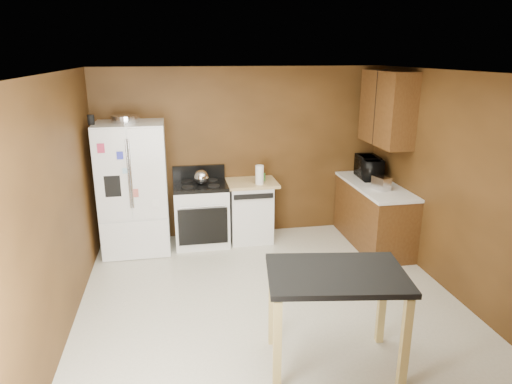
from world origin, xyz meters
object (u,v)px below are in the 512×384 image
object	(u,v)px
pen_cup	(91,120)
toaster	(381,183)
island	(336,287)
refrigerator	(134,188)
gas_range	(201,213)
kettle	(201,177)
green_canister	(262,177)
roasting_pan	(125,119)
paper_towel	(260,175)
microwave	(369,168)
dishwasher	(250,210)

from	to	relation	value
pen_cup	toaster	world-z (taller)	pen_cup
island	toaster	bearing A→B (deg)	57.19
refrigerator	gas_range	distance (m)	1.01
pen_cup	refrigerator	bearing A→B (deg)	11.72
kettle	island	bearing A→B (deg)	-72.11
green_canister	gas_range	bearing A→B (deg)	-176.37
kettle	gas_range	world-z (taller)	kettle
roasting_pan	pen_cup	world-z (taller)	pen_cup
toaster	gas_range	distance (m)	2.56
roasting_pan	pen_cup	bearing A→B (deg)	-160.05
island	paper_towel	bearing A→B (deg)	92.57
kettle	island	distance (m)	3.08
toaster	island	distance (m)	2.67
microwave	green_canister	bearing A→B (deg)	87.56
paper_towel	dishwasher	size ratio (longest dim) A/B	0.31
roasting_pan	gas_range	world-z (taller)	roasting_pan
dishwasher	gas_range	bearing A→B (deg)	-178.06
paper_towel	roasting_pan	bearing A→B (deg)	176.03
refrigerator	roasting_pan	bearing A→B (deg)	128.12
pen_cup	toaster	bearing A→B (deg)	-8.56
kettle	microwave	size ratio (longest dim) A/B	0.40
refrigerator	dishwasher	world-z (taller)	refrigerator
roasting_pan	gas_range	xyz separation A→B (m)	(0.95, 0.01, -1.38)
refrigerator	paper_towel	bearing A→B (deg)	-2.28
pen_cup	gas_range	xyz separation A→B (m)	(1.36, 0.15, -1.40)
green_canister	island	world-z (taller)	green_canister
pen_cup	kettle	bearing A→B (deg)	5.03
green_canister	refrigerator	world-z (taller)	refrigerator
kettle	green_canister	size ratio (longest dim) A/B	1.98
kettle	refrigerator	size ratio (longest dim) A/B	0.12
dishwasher	island	bearing A→B (deg)	-85.39
kettle	paper_towel	distance (m)	0.82
gas_range	pen_cup	bearing A→B (deg)	-173.54
island	gas_range	bearing A→B (deg)	108.00
roasting_pan	kettle	distance (m)	1.28
roasting_pan	kettle	bearing A→B (deg)	-1.59
kettle	dishwasher	size ratio (longest dim) A/B	0.23
microwave	island	distance (m)	3.23
pen_cup	dishwasher	bearing A→B (deg)	4.90
island	microwave	bearing A→B (deg)	61.76
paper_towel	toaster	xyz separation A→B (m)	(1.57, -0.59, -0.04)
green_canister	toaster	xyz separation A→B (m)	(1.49, -0.78, 0.05)
kettle	green_canister	world-z (taller)	kettle
dishwasher	island	xyz separation A→B (m)	(0.24, -2.98, 0.31)
gas_range	island	distance (m)	3.12
roasting_pan	island	world-z (taller)	roasting_pan
kettle	microwave	bearing A→B (deg)	-2.01
paper_towel	gas_range	world-z (taller)	paper_towel
toaster	gas_range	world-z (taller)	gas_range
kettle	toaster	size ratio (longest dim) A/B	0.86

